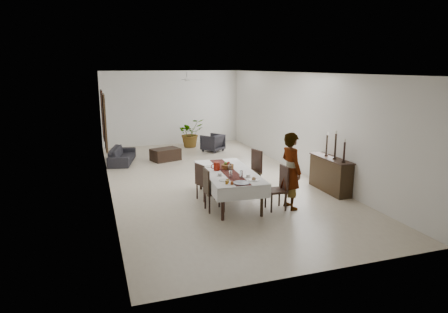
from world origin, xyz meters
The scene contains 87 objects.
floor centered at (0.00, 0.00, 0.00)m, with size 6.00×12.00×0.00m, color beige.
ceiling centered at (0.00, 0.00, 3.20)m, with size 6.00×12.00×0.02m, color silver.
wall_back centered at (0.00, 6.00, 1.60)m, with size 6.00×0.02×3.20m, color white.
wall_front centered at (0.00, -6.00, 1.60)m, with size 6.00×0.02×3.20m, color white.
wall_left centered at (-3.00, 0.00, 1.60)m, with size 0.02×12.00×3.20m, color white.
wall_right centered at (3.00, 0.00, 1.60)m, with size 0.02×12.00×3.20m, color white.
dining_table_top centered at (-0.18, -2.11, 0.76)m, with size 1.05×2.53×0.05m, color black.
table_leg_fl centered at (-0.72, -3.28, 0.37)m, with size 0.07×0.07×0.74m, color black.
table_leg_fr centered at (0.21, -3.34, 0.37)m, with size 0.07×0.07×0.74m, color black.
table_leg_bl centered at (-0.57, -0.88, 0.37)m, with size 0.07×0.07×0.74m, color black.
table_leg_br centered at (0.36, -0.94, 0.37)m, with size 0.07×0.07×0.74m, color black.
tablecloth_top centered at (-0.18, -2.11, 0.80)m, with size 1.24×2.72×0.01m, color white.
tablecloth_drape_left centered at (-0.79, -2.07, 0.64)m, with size 0.01×2.72×0.32m, color white.
tablecloth_drape_right centered at (0.44, -2.15, 0.64)m, with size 0.01×2.72×0.32m, color white.
tablecloth_drape_near centered at (-0.26, -3.46, 0.64)m, with size 1.24×0.01×0.32m, color silver.
tablecloth_drape_far centered at (-0.10, -0.76, 0.64)m, with size 1.24×0.01×0.32m, color white.
table_runner centered at (-0.18, -2.11, 0.80)m, with size 0.37×2.64×0.00m, color #551E18.
red_pitcher centered at (-0.43, -1.94, 0.91)m, with size 0.16×0.16×0.21m, color maroon.
pitcher_handle centered at (-0.52, -1.93, 0.91)m, with size 0.13×0.13×0.02m, color maroon.
wine_glass_near centered at (-0.09, -2.80, 0.89)m, with size 0.07×0.07×0.18m, color silver.
wine_glass_mid centered at (-0.32, -2.68, 0.89)m, with size 0.07×0.07×0.18m, color white.
wine_glass_far centered at (-0.12, -2.06, 0.89)m, with size 0.07×0.07×0.18m, color white.
teacup_right centered at (0.10, -2.76, 0.83)m, with size 0.09×0.09×0.06m, color white.
saucer_right centered at (0.10, -2.76, 0.81)m, with size 0.16×0.16×0.01m, color white.
teacup_left centered at (-0.52, -2.46, 0.83)m, with size 0.09×0.09×0.06m, color silver.
saucer_left centered at (-0.52, -2.46, 0.81)m, with size 0.16×0.16×0.01m, color white.
plate_near_right centered at (0.11, -3.08, 0.81)m, with size 0.25×0.25×0.02m, color silver.
bread_near_right centered at (0.11, -3.08, 0.84)m, with size 0.09×0.09×0.09m, color tan.
plate_near_left centered at (-0.54, -2.88, 0.81)m, with size 0.25×0.25×0.02m, color silver.
plate_far_left centered at (-0.48, -1.51, 0.81)m, with size 0.25×0.25×0.02m, color silver.
serving_tray centered at (-0.25, -3.22, 0.81)m, with size 0.38×0.38×0.02m, color #434348.
jam_jar_a centered at (-0.48, -3.23, 0.84)m, with size 0.07×0.07×0.08m, color maroon.
jam_jar_b centered at (-0.58, -3.16, 0.84)m, with size 0.07×0.07×0.08m, color #986416.
jam_jar_c centered at (-0.52, -3.06, 0.84)m, with size 0.07×0.07×0.08m, color #875913.
fruit_basket centered at (-0.11, -1.85, 0.86)m, with size 0.32×0.32×0.11m, color brown.
fruit_red centered at (-0.08, -1.83, 0.93)m, with size 0.09×0.09×0.09m, color #A21E10.
fruit_green centered at (-0.15, -1.82, 0.93)m, with size 0.08×0.08×0.08m, color #497723.
chair_right_near_seat centered at (0.72, -3.00, 0.47)m, with size 0.45×0.45×0.05m, color black.
chair_right_near_leg_fl centered at (0.90, -3.19, 0.22)m, with size 0.04×0.04×0.44m, color black.
chair_right_near_leg_fr centered at (0.91, -2.82, 0.22)m, with size 0.04×0.04×0.44m, color black.
chair_right_near_leg_bl centered at (0.53, -3.18, 0.22)m, with size 0.04×0.04×0.44m, color black.
chair_right_near_leg_br centered at (0.54, -2.81, 0.22)m, with size 0.04×0.04×0.44m, color black.
chair_right_near_back centered at (0.93, -3.01, 0.78)m, with size 0.45×0.04×0.57m, color black.
chair_right_far_seat centered at (0.72, -1.37, 0.50)m, with size 0.48×0.48×0.05m, color black.
chair_right_far_leg_fl centered at (0.96, -1.51, 0.23)m, with size 0.05×0.05×0.47m, color black.
chair_right_far_leg_fr centered at (0.87, -1.14, 0.23)m, with size 0.05×0.05×0.47m, color black.
chair_right_far_leg_bl centered at (0.58, -1.60, 0.23)m, with size 0.05×0.05×0.47m, color black.
chair_right_far_leg_br centered at (0.49, -1.23, 0.23)m, with size 0.05×0.05×0.47m, color black.
chair_right_far_back centered at (0.93, -1.32, 0.82)m, with size 0.48×0.04×0.60m, color black.
chair_left_near_seat centered at (-0.70, -2.61, 0.46)m, with size 0.44×0.44×0.05m, color black.
chair_left_near_leg_fl centered at (-0.88, -2.44, 0.22)m, with size 0.04×0.04×0.43m, color black.
chair_left_near_leg_fr centered at (-0.88, -2.79, 0.22)m, with size 0.04×0.04×0.43m, color black.
chair_left_near_leg_bl centered at (-0.52, -2.43, 0.22)m, with size 0.04×0.04×0.43m, color black.
chair_left_near_leg_br centered at (-0.52, -2.79, 0.22)m, with size 0.04×0.04×0.43m, color black.
chair_left_near_back centered at (-0.90, -2.62, 0.76)m, with size 0.44×0.04×0.56m, color black.
chair_left_far_seat centered at (-0.67, -1.76, 0.43)m, with size 0.41×0.41×0.05m, color black.
chair_left_far_leg_fl centered at (-0.88, -1.65, 0.20)m, with size 0.04×0.04×0.40m, color black.
chair_left_far_leg_fr centered at (-0.78, -1.97, 0.20)m, with size 0.04×0.04×0.40m, color black.
chair_left_far_leg_bl centered at (-0.56, -1.55, 0.20)m, with size 0.04×0.04×0.40m, color black.
chair_left_far_leg_br centered at (-0.46, -1.86, 0.20)m, with size 0.04×0.04×0.40m, color black.
chair_left_far_back centered at (-0.85, -1.81, 0.70)m, with size 0.41×0.04×0.52m, color black.
woman centered at (1.09, -3.03, 0.94)m, with size 0.68×0.45×1.87m, color gray.
sideboard_body centered at (2.78, -2.16, 0.46)m, with size 0.41×1.52×0.91m, color black.
sideboard_top centered at (2.78, -2.16, 0.93)m, with size 0.45×1.59×0.03m, color black.
candlestick_near_base centered at (2.78, -2.72, 0.96)m, with size 0.10×0.10×0.03m, color black.
candlestick_near_shaft centered at (2.78, -2.72, 1.23)m, with size 0.05×0.05×0.51m, color black.
candlestick_near_candle centered at (2.78, -2.72, 1.52)m, with size 0.04×0.04×0.08m, color silver.
candlestick_mid_base centered at (2.78, -2.32, 0.96)m, with size 0.10×0.10×0.03m, color black.
candlestick_mid_shaft centered at (2.78, -2.32, 1.31)m, with size 0.05×0.05×0.66m, color black.
candlestick_mid_candle centered at (2.78, -2.32, 1.68)m, with size 0.04×0.04×0.08m, color beige.
candlestick_far_base centered at (2.78, -1.91, 0.96)m, with size 0.10×0.10×0.03m, color black.
candlestick_far_shaft centered at (2.78, -1.91, 1.26)m, with size 0.05×0.05×0.56m, color black.
candlestick_far_candle centered at (2.78, -1.91, 1.58)m, with size 0.04×0.04×0.08m, color silver.
sofa centered at (-2.41, 3.10, 0.27)m, with size 1.85×0.72×0.54m, color #252328.
armchair centered at (1.24, 3.95, 0.35)m, with size 0.75×0.77×0.70m, color #272429.
coffee_table centered at (-0.88, 2.94, 0.22)m, with size 0.99×0.66×0.44m, color black.
potted_plant centered at (0.60, 5.12, 0.60)m, with size 1.09×0.94×1.21m, color #2B5722.
mirror_frame_near centered at (-2.96, 2.20, 1.60)m, with size 0.06×1.05×1.85m, color black.
mirror_glass_near centered at (-2.92, 2.20, 1.60)m, with size 0.01×0.90×1.70m, color white.
mirror_frame_far centered at (-2.96, 4.30, 1.60)m, with size 0.06×1.05×1.85m, color black.
mirror_glass_far centered at (-2.92, 4.30, 1.60)m, with size 0.01×0.90×1.70m, color silver.
fan_rod centered at (0.00, 3.00, 3.10)m, with size 0.04×0.04×0.20m, color silver.
fan_hub centered at (0.00, 3.00, 2.90)m, with size 0.16×0.16×0.08m, color silver.
fan_blade_n centered at (0.00, 3.35, 2.90)m, with size 0.10×0.55×0.01m, color silver.
fan_blade_s centered at (0.00, 2.65, 2.90)m, with size 0.10×0.55×0.01m, color white.
fan_blade_e centered at (0.35, 3.00, 2.90)m, with size 0.55×0.10×0.01m, color beige.
fan_blade_w centered at (-0.35, 3.00, 2.90)m, with size 0.55×0.10×0.01m, color silver.
Camera 1 is at (-3.35, -11.30, 3.39)m, focal length 32.00 mm.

